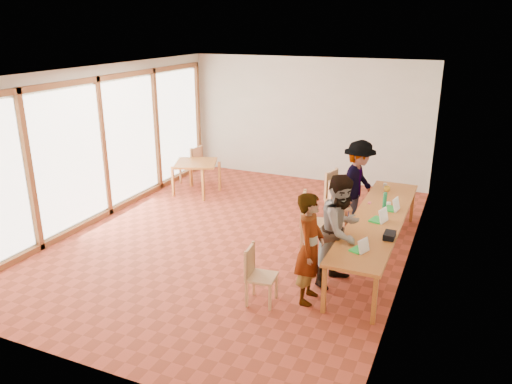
% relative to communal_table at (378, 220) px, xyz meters
% --- Properties ---
extents(ground, '(8.00, 8.00, 0.00)m').
position_rel_communal_table_xyz_m(ground, '(-2.50, -0.12, -0.70)').
color(ground, '#A53D27').
rests_on(ground, ground).
extents(wall_back, '(6.00, 0.10, 3.00)m').
position_rel_communal_table_xyz_m(wall_back, '(-2.50, 3.88, 0.80)').
color(wall_back, beige).
rests_on(wall_back, ground).
extents(wall_front, '(6.00, 0.10, 3.00)m').
position_rel_communal_table_xyz_m(wall_front, '(-2.50, -4.12, 0.80)').
color(wall_front, beige).
rests_on(wall_front, ground).
extents(wall_right, '(0.10, 8.00, 3.00)m').
position_rel_communal_table_xyz_m(wall_right, '(0.50, -0.12, 0.80)').
color(wall_right, beige).
rests_on(wall_right, ground).
extents(window_wall, '(0.10, 8.00, 3.00)m').
position_rel_communal_table_xyz_m(window_wall, '(-5.46, -0.12, 0.80)').
color(window_wall, white).
rests_on(window_wall, ground).
extents(ceiling, '(6.00, 8.00, 0.04)m').
position_rel_communal_table_xyz_m(ceiling, '(-2.50, -0.12, 2.32)').
color(ceiling, white).
rests_on(ceiling, wall_back).
extents(communal_table, '(0.80, 4.00, 0.75)m').
position_rel_communal_table_xyz_m(communal_table, '(0.00, 0.00, 0.00)').
color(communal_table, '#B27127').
rests_on(communal_table, ground).
extents(side_table, '(0.90, 0.90, 0.75)m').
position_rel_communal_table_xyz_m(side_table, '(-4.44, 1.74, -0.03)').
color(side_table, '#B27127').
rests_on(side_table, ground).
extents(chair_near, '(0.43, 0.43, 0.45)m').
position_rel_communal_table_xyz_m(chair_near, '(-1.30, -2.05, -0.18)').
color(chair_near, '#E4A572').
rests_on(chair_near, ground).
extents(chair_mid, '(0.55, 0.55, 0.54)m').
position_rel_communal_table_xyz_m(chair_mid, '(-1.17, -0.04, -0.09)').
color(chair_mid, '#E4A572').
rests_on(chair_mid, ground).
extents(chair_far, '(0.55, 0.55, 0.47)m').
position_rel_communal_table_xyz_m(chair_far, '(-1.00, 1.04, -0.16)').
color(chair_far, '#E4A572').
rests_on(chair_far, ground).
extents(chair_empty, '(0.57, 0.57, 0.54)m').
position_rel_communal_table_xyz_m(chair_empty, '(-1.08, 1.38, -0.08)').
color(chair_empty, '#E4A572').
rests_on(chair_empty, ground).
extents(chair_spare, '(0.50, 0.50, 0.50)m').
position_rel_communal_table_xyz_m(chair_spare, '(-4.88, 2.38, -0.13)').
color(chair_spare, '#E4A572').
rests_on(chair_spare, ground).
extents(person_near, '(0.42, 0.61, 1.62)m').
position_rel_communal_table_xyz_m(person_near, '(-0.63, -1.70, 0.11)').
color(person_near, gray).
rests_on(person_near, ground).
extents(person_mid, '(0.89, 1.00, 1.71)m').
position_rel_communal_table_xyz_m(person_mid, '(-0.37, -1.02, 0.15)').
color(person_mid, gray).
rests_on(person_mid, ground).
extents(person_far, '(0.80, 1.18, 1.69)m').
position_rel_communal_table_xyz_m(person_far, '(-0.64, 1.35, 0.14)').
color(person_far, gray).
rests_on(person_far, ground).
extents(laptop_near, '(0.27, 0.29, 0.20)m').
position_rel_communal_table_xyz_m(laptop_near, '(0.01, -1.39, 0.10)').
color(laptop_near, green).
rests_on(laptop_near, communal_table).
extents(laptop_mid, '(0.29, 0.31, 0.23)m').
position_rel_communal_table_xyz_m(laptop_mid, '(0.06, -0.17, 0.11)').
color(laptop_mid, green).
rests_on(laptop_mid, communal_table).
extents(laptop_far, '(0.26, 0.29, 0.22)m').
position_rel_communal_table_xyz_m(laptop_far, '(0.17, 0.43, 0.11)').
color(laptop_far, green).
rests_on(laptop_far, communal_table).
extents(yellow_mug, '(0.13, 0.13, 0.09)m').
position_rel_communal_table_xyz_m(yellow_mug, '(-0.10, 1.40, 0.09)').
color(yellow_mug, yellow).
rests_on(yellow_mug, communal_table).
extents(green_bottle, '(0.07, 0.07, 0.28)m').
position_rel_communal_table_xyz_m(green_bottle, '(0.01, 0.47, 0.19)').
color(green_bottle, '#197642').
rests_on(green_bottle, communal_table).
extents(clear_glass, '(0.07, 0.07, 0.09)m').
position_rel_communal_table_xyz_m(clear_glass, '(-0.17, 1.59, 0.09)').
color(clear_glass, silver).
rests_on(clear_glass, communal_table).
extents(condiment_cup, '(0.08, 0.08, 0.06)m').
position_rel_communal_table_xyz_m(condiment_cup, '(0.06, 0.62, 0.08)').
color(condiment_cup, white).
rests_on(condiment_cup, communal_table).
extents(pink_phone, '(0.05, 0.10, 0.01)m').
position_rel_communal_table_xyz_m(pink_phone, '(-0.26, 0.60, 0.05)').
color(pink_phone, '#D94A5A').
rests_on(pink_phone, communal_table).
extents(black_pouch, '(0.16, 0.26, 0.09)m').
position_rel_communal_table_xyz_m(black_pouch, '(0.30, -0.78, 0.09)').
color(black_pouch, black).
rests_on(black_pouch, communal_table).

